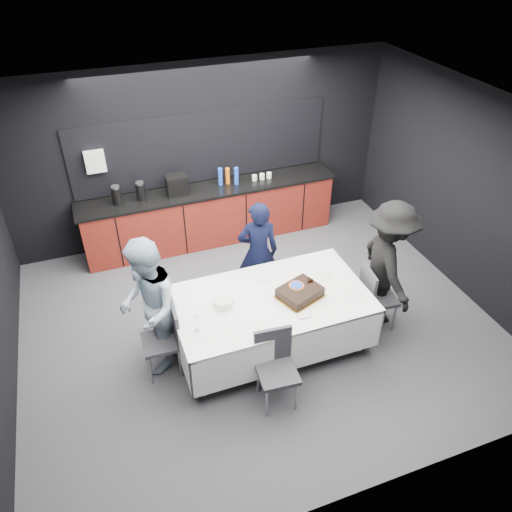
# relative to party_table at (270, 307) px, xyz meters

# --- Properties ---
(ground) EXTENTS (6.00, 6.00, 0.00)m
(ground) POSITION_rel_party_table_xyz_m (0.00, 0.40, -0.64)
(ground) COLOR #45454A
(ground) RESTS_ON ground
(room_shell) EXTENTS (6.04, 5.04, 2.82)m
(room_shell) POSITION_rel_party_table_xyz_m (0.00, 0.40, 1.22)
(room_shell) COLOR white
(room_shell) RESTS_ON ground
(kitchenette) EXTENTS (4.10, 0.64, 2.05)m
(kitchenette) POSITION_rel_party_table_xyz_m (-0.02, 2.62, -0.10)
(kitchenette) COLOR #5F160F
(kitchenette) RESTS_ON ground
(party_table) EXTENTS (2.32, 1.32, 0.78)m
(party_table) POSITION_rel_party_table_xyz_m (0.00, 0.00, 0.00)
(party_table) COLOR #99999E
(party_table) RESTS_ON ground
(cake_assembly) EXTENTS (0.61, 0.56, 0.16)m
(cake_assembly) POSITION_rel_party_table_xyz_m (0.33, -0.09, 0.20)
(cake_assembly) COLOR #BF8E38
(cake_assembly) RESTS_ON party_table
(plate_stack) EXTENTS (0.24, 0.24, 0.10)m
(plate_stack) POSITION_rel_party_table_xyz_m (-0.57, 0.07, 0.19)
(plate_stack) COLOR white
(plate_stack) RESTS_ON party_table
(loose_plate_near) EXTENTS (0.20, 0.20, 0.01)m
(loose_plate_near) POSITION_rel_party_table_xyz_m (-0.24, -0.41, 0.14)
(loose_plate_near) COLOR white
(loose_plate_near) RESTS_ON party_table
(loose_plate_right_a) EXTENTS (0.22, 0.22, 0.01)m
(loose_plate_right_a) POSITION_rel_party_table_xyz_m (0.77, 0.17, 0.14)
(loose_plate_right_a) COLOR white
(loose_plate_right_a) RESTS_ON party_table
(loose_plate_right_b) EXTENTS (0.21, 0.21, 0.01)m
(loose_plate_right_b) POSITION_rel_party_table_xyz_m (0.89, -0.32, 0.14)
(loose_plate_right_b) COLOR white
(loose_plate_right_b) RESTS_ON party_table
(loose_plate_far) EXTENTS (0.19, 0.19, 0.01)m
(loose_plate_far) POSITION_rel_party_table_xyz_m (0.06, 0.35, 0.14)
(loose_plate_far) COLOR white
(loose_plate_far) RESTS_ON party_table
(fork_pile) EXTENTS (0.15, 0.10, 0.02)m
(fork_pile) POSITION_rel_party_table_xyz_m (0.24, -0.43, 0.15)
(fork_pile) COLOR white
(fork_pile) RESTS_ON party_table
(champagne_flute) EXTENTS (0.06, 0.06, 0.22)m
(champagne_flute) POSITION_rel_party_table_xyz_m (-0.96, -0.23, 0.30)
(champagne_flute) COLOR white
(champagne_flute) RESTS_ON party_table
(chair_left) EXTENTS (0.43, 0.43, 0.92)m
(chair_left) POSITION_rel_party_table_xyz_m (-1.25, 0.07, -0.11)
(chair_left) COLOR #323237
(chair_left) RESTS_ON ground
(chair_right) EXTENTS (0.47, 0.47, 0.92)m
(chair_right) POSITION_rel_party_table_xyz_m (1.37, -0.11, -0.11)
(chair_right) COLOR #323237
(chair_right) RESTS_ON ground
(chair_near) EXTENTS (0.45, 0.45, 0.92)m
(chair_near) POSITION_rel_party_table_xyz_m (-0.24, -0.75, -0.11)
(chair_near) COLOR #323237
(chair_near) RESTS_ON ground
(person_center) EXTENTS (0.62, 0.48, 1.51)m
(person_center) POSITION_rel_party_table_xyz_m (0.20, 0.96, 0.12)
(person_center) COLOR black
(person_center) RESTS_ON ground
(person_left) EXTENTS (0.77, 0.93, 1.74)m
(person_left) POSITION_rel_party_table_xyz_m (-1.39, 0.23, 0.23)
(person_left) COLOR #9EB5C7
(person_left) RESTS_ON ground
(person_right) EXTENTS (0.81, 1.21, 1.74)m
(person_right) POSITION_rel_party_table_xyz_m (1.58, -0.00, 0.23)
(person_right) COLOR black
(person_right) RESTS_ON ground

